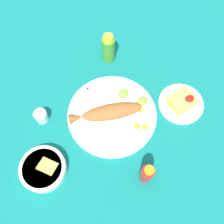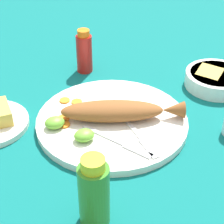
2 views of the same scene
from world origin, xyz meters
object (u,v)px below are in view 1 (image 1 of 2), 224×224
side_plate_fries (181,104)px  salt_cup (41,116)px  fork_near (95,101)px  fork_far (104,95)px  main_plate (112,115)px  hot_sauce_bottle_green (108,49)px  guacamole_bowl (43,169)px  fried_fish (108,112)px  hot_sauce_bottle_red (147,174)px

side_plate_fries → salt_cup: bearing=154.4°
fork_near → fork_far: 0.05m
fork_far → main_plate: bearing=137.8°
main_plate → side_plate_fries: bearing=-21.8°
fork_near → side_plate_fries: 0.37m
salt_cup → side_plate_fries: size_ratio=0.27×
fork_near → salt_cup: size_ratio=3.58×
hot_sauce_bottle_green → fork_near: bearing=-135.9°
side_plate_fries → guacamole_bowl: bearing=174.9°
hot_sauce_bottle_green → guacamole_bowl: 0.57m
fried_fish → fork_far: (0.03, 0.09, -0.02)m
fork_far → side_plate_fries: (0.26, -0.20, -0.01)m
main_plate → salt_cup: salt_cup is taller
fork_far → salt_cup: size_ratio=3.19×
salt_cup → side_plate_fries: salt_cup is taller
fork_near → hot_sauce_bottle_green: (0.17, 0.17, 0.05)m
main_plate → fork_near: fork_near is taller
salt_cup → main_plate: bearing=-29.5°
main_plate → hot_sauce_bottle_red: bearing=-96.1°
hot_sauce_bottle_green → side_plate_fries: hot_sauce_bottle_green is taller
guacamole_bowl → fork_near: bearing=25.3°
guacamole_bowl → main_plate: bearing=9.3°
hot_sauce_bottle_red → guacamole_bowl: bearing=144.0°
hot_sauce_bottle_green → salt_cup: hot_sauce_bottle_green is taller
hot_sauce_bottle_red → guacamole_bowl: (-0.31, 0.22, -0.04)m
salt_cup → fried_fish: bearing=-30.0°
fork_near → guacamole_bowl: (-0.31, -0.14, 0.00)m
side_plate_fries → hot_sauce_bottle_red: bearing=-151.1°
side_plate_fries → guacamole_bowl: guacamole_bowl is taller
fried_fish → side_plate_fries: 0.31m
fried_fish → hot_sauce_bottle_red: hot_sauce_bottle_red is taller
main_plate → hot_sauce_bottle_green: size_ratio=2.46×
main_plate → fork_near: (-0.03, 0.09, 0.01)m
fried_fish → side_plate_fries: fried_fish is taller
hot_sauce_bottle_green → guacamole_bowl: hot_sauce_bottle_green is taller
main_plate → salt_cup: (-0.25, 0.14, 0.01)m
fork_far → guacamole_bowl: size_ratio=0.97×
fork_far → hot_sauce_bottle_green: hot_sauce_bottle_green is taller
fried_fish → hot_sauce_bottle_red: bearing=-72.1°
hot_sauce_bottle_green → fork_far: bearing=-127.5°
hot_sauce_bottle_red → hot_sauce_bottle_green: hot_sauce_bottle_green is taller
main_plate → fork_far: bearing=79.3°
fork_near → hot_sauce_bottle_red: bearing=179.0°
fried_fish → hot_sauce_bottle_green: bearing=79.0°
main_plate → guacamole_bowl: guacamole_bowl is taller
side_plate_fries → fork_near: bearing=146.9°
fork_far → guacamole_bowl: bearing=81.4°
fork_near → guacamole_bowl: 0.34m
hot_sauce_bottle_green → hot_sauce_bottle_red: bearing=-107.8°
main_plate → fork_near: bearing=108.9°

